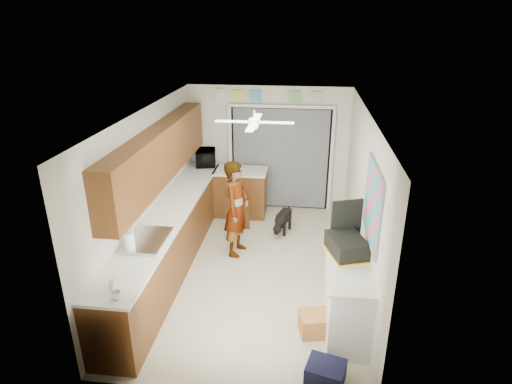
{
  "coord_description": "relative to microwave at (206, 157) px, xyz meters",
  "views": [
    {
      "loc": [
        0.75,
        -5.82,
        3.72
      ],
      "look_at": [
        0.0,
        0.4,
        1.15
      ],
      "focal_mm": 30.0,
      "sensor_mm": 36.0,
      "label": 1
    }
  ],
  "objects": [
    {
      "name": "door_trim_left",
      "position": [
        0.47,
        0.19,
        -0.05
      ],
      "size": [
        0.06,
        0.04,
        2.1
      ],
      "primitive_type": "cube",
      "color": "white",
      "rests_on": "wall_back"
    },
    {
      "name": "left_base_cabinets",
      "position": [
        -0.06,
        -2.25,
        -0.65
      ],
      "size": [
        0.6,
        4.8,
        0.9
      ],
      "primitive_type": "cube",
      "color": "brown",
      "rests_on": "floor"
    },
    {
      "name": "right_counter_top",
      "position": [
        2.58,
        -3.45,
        -0.18
      ],
      "size": [
        0.54,
        1.44,
        0.04
      ],
      "primitive_type": "cube",
      "color": "white",
      "rests_on": "right_counter_base"
    },
    {
      "name": "suitcase",
      "position": [
        2.56,
        -3.25,
        -0.04
      ],
      "size": [
        0.56,
        0.64,
        0.23
      ],
      "primitive_type": "cube",
      "rotation": [
        0.0,
        0.0,
        0.33
      ],
      "color": "black",
      "rests_on": "right_counter_top"
    },
    {
      "name": "right_counter_base",
      "position": [
        2.59,
        -3.45,
        -0.65
      ],
      "size": [
        0.5,
        1.4,
        0.9
      ],
      "primitive_type": "cube",
      "color": "white",
      "rests_on": "floor"
    },
    {
      "name": "back_opening_recess",
      "position": [
        1.49,
        0.22,
        -0.05
      ],
      "size": [
        2.0,
        0.06,
        2.1
      ],
      "primitive_type": "cube",
      "color": "black",
      "rests_on": "wall_back"
    },
    {
      "name": "cabinet_door_panel",
      "position": [
        0.79,
        -0.98,
        -0.76
      ],
      "size": [
        0.45,
        0.18,
        0.66
      ],
      "primitive_type": "cube",
      "rotation": [
        0.21,
        0.0,
        -0.02
      ],
      "color": "brown",
      "rests_on": "floor"
    },
    {
      "name": "suitcase_lid",
      "position": [
        2.56,
        -2.96,
        0.21
      ],
      "size": [
        0.41,
        0.17,
        0.5
      ],
      "primitive_type": "cube",
      "rotation": [
        0.0,
        0.0,
        0.33
      ],
      "color": "black",
      "rests_on": "suitcase"
    },
    {
      "name": "wall_back",
      "position": [
        1.24,
        0.25,
        0.15
      ],
      "size": [
        3.2,
        0.0,
        3.2
      ],
      "primitive_type": "plane",
      "rotation": [
        1.57,
        0.0,
        0.0
      ],
      "color": "silver",
      "rests_on": "ground"
    },
    {
      "name": "jar_b",
      "position": [
        -0.05,
        -4.34,
        -0.1
      ],
      "size": [
        0.1,
        0.1,
        0.11
      ],
      "primitive_type": "cylinder",
      "rotation": [
        0.0,
        0.0,
        -0.4
      ],
      "color": "silver",
      "rests_on": "left_countertop"
    },
    {
      "name": "ceiling",
      "position": [
        1.24,
        -2.25,
        1.4
      ],
      "size": [
        5.0,
        5.0,
        0.0
      ],
      "primitive_type": "plane",
      "rotation": [
        3.14,
        0.0,
        0.0
      ],
      "color": "white",
      "rests_on": "ground"
    },
    {
      "name": "door_trim_right",
      "position": [
        2.51,
        0.19,
        -0.05
      ],
      "size": [
        0.06,
        0.04,
        2.1
      ],
      "primitive_type": "cube",
      "color": "white",
      "rests_on": "wall_back"
    },
    {
      "name": "microwave",
      "position": [
        0.0,
        0.0,
        0.0
      ],
      "size": [
        0.49,
        0.63,
        0.31
      ],
      "primitive_type": "imported",
      "rotation": [
        0.0,
        0.0,
        1.78
      ],
      "color": "black",
      "rests_on": "left_countertop"
    },
    {
      "name": "ceiling_fan",
      "position": [
        1.24,
        -2.05,
        1.22
      ],
      "size": [
        1.14,
        1.14,
        0.24
      ],
      "primitive_type": "cube",
      "color": "white",
      "rests_on": "ceiling"
    },
    {
      "name": "man",
      "position": [
        0.91,
        -1.79,
        -0.28
      ],
      "size": [
        0.5,
        0.66,
        1.63
      ],
      "primitive_type": "imported",
      "rotation": [
        0.0,
        0.0,
        1.37
      ],
      "color": "white",
      "rests_on": "floor"
    },
    {
      "name": "cup",
      "position": [
        0.07,
        -4.5,
        -0.11
      ],
      "size": [
        0.13,
        0.13,
        0.09
      ],
      "primitive_type": "imported",
      "rotation": [
        0.0,
        0.0,
        0.15
      ],
      "color": "white",
      "rests_on": "left_countertop"
    },
    {
      "name": "left_countertop",
      "position": [
        -0.05,
        -2.25,
        -0.18
      ],
      "size": [
        0.62,
        4.8,
        0.04
      ],
      "primitive_type": "cube",
      "color": "white",
      "rests_on": "left_base_cabinets"
    },
    {
      "name": "dog",
      "position": [
        1.65,
        -0.95,
        -0.87
      ],
      "size": [
        0.41,
        0.63,
        0.46
      ],
      "primitive_type": "cube",
      "rotation": [
        0.0,
        0.0,
        -0.29
      ],
      "color": "black",
      "rests_on": "floor"
    },
    {
      "name": "navy_crate",
      "position": [
        2.32,
        -4.45,
        -0.97
      ],
      "size": [
        0.48,
        0.43,
        0.25
      ],
      "primitive_type": "cube",
      "rotation": [
        0.0,
        0.0,
        -0.26
      ],
      "color": "black",
      "rests_on": "floor"
    },
    {
      "name": "peninsula_base",
      "position": [
        0.74,
        -0.25,
        -0.65
      ],
      "size": [
        1.0,
        0.6,
        0.9
      ],
      "primitive_type": "cube",
      "color": "brown",
      "rests_on": "floor"
    },
    {
      "name": "wall_left",
      "position": [
        -0.36,
        -2.25,
        0.15
      ],
      "size": [
        0.0,
        5.0,
        5.0
      ],
      "primitive_type": "plane",
      "rotation": [
        1.57,
        0.0,
        1.57
      ],
      "color": "silver",
      "rests_on": "ground"
    },
    {
      "name": "suitcase_rim",
      "position": [
        2.56,
        -3.25,
        -0.15
      ],
      "size": [
        0.6,
        0.69,
        0.02
      ],
      "primitive_type": "cube",
      "rotation": [
        0.0,
        0.0,
        0.33
      ],
      "color": "yellow",
      "rests_on": "suitcase"
    },
    {
      "name": "wall_front",
      "position": [
        1.24,
        -4.75,
        0.15
      ],
      "size": [
        3.2,
        0.0,
        3.2
      ],
      "primitive_type": "plane",
      "rotation": [
        -1.57,
        0.0,
        0.0
      ],
      "color": "silver",
      "rests_on": "ground"
    },
    {
      "name": "wall_right",
      "position": [
        2.84,
        -2.25,
        0.15
      ],
      "size": [
        0.0,
        5.0,
        5.0
      ],
      "primitive_type": "plane",
      "rotation": [
        1.57,
        0.0,
        -1.57
      ],
      "color": "silver",
      "rests_on": "ground"
    },
    {
      "name": "upper_cabinets",
      "position": [
        -0.2,
        -2.05,
        0.7
      ],
      "size": [
        0.32,
        4.0,
        0.8
      ],
      "primitive_type": "cube",
      "color": "brown",
      "rests_on": "wall_left"
    },
    {
      "name": "peninsula_top",
      "position": [
        0.74,
        -0.25,
        -0.18
      ],
      "size": [
        1.04,
        0.64,
        0.04
      ],
      "primitive_type": "cube",
      "color": "white",
      "rests_on": "peninsula_base"
    },
    {
      "name": "sink_basin",
      "position": [
        -0.05,
        -3.25,
        -0.14
      ],
      "size": [
        0.5,
        0.76,
        0.06
      ],
      "primitive_type": "cube",
      "color": "silver",
      "rests_on": "left_countertop"
    },
    {
      "name": "header_frame_4",
      "position": [
        2.14,
        0.22,
        1.2
      ],
      "size": [
        0.22,
        0.02,
        0.22
      ],
      "primitive_type": "cube",
      "color": "beige",
      "rests_on": "wall_back"
    },
    {
      "name": "header_frame_0",
      "position": [
        0.64,
        0.22,
        1.2
      ],
      "size": [
        0.22,
        0.02,
        0.22
      ],
      "primitive_type": "cube",
      "color": "#DAEE4F",
      "rests_on": "wall_back"
    },
    {
      "name": "cardboard_box",
      "position": [
        2.24,
        -3.65,
        -0.96
      ],
      "size": [
        0.5,
        0.42,
        0.28
      ],
      "primitive_type": "cube",
      "rotation": [
        0.0,
        0.0,
        0.21
      ],
      "color": "#B66F39",
      "rests_on": "floor"
    },
    {
      "name": "floor",
      "position": [
        1.24,
        -2.25,
        -1.1
      ],
      "size": [
        5.0,
        5.0,
        0.0
      ],
      "primitive_type": "plane",
      "color": "#C3B39D",
      "rests_on": "ground"
    },
    {
      "name": "curtain_panel",
      "position": [
        1.49,
        0.18,
        -0.05
      ],
      "size": [
        1.9,
        0.03,
        2.05
      ],
      "primitive_type": "cube",
      "color": "slate",
      "rests_on": "wall_back"
    },
    {
      "name": "door_trim_head",
      "position": [
        1.49,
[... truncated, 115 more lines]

